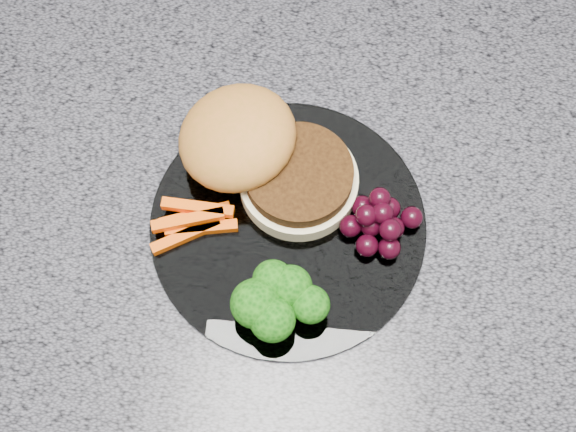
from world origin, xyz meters
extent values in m
plane|color=#AAA08E|center=(0.00, 0.00, 0.00)|extent=(4.00, 4.00, 0.00)
cube|color=brown|center=(0.00, 0.00, 0.43)|extent=(1.20, 0.60, 0.86)
cube|color=#555560|center=(0.00, 0.00, 0.88)|extent=(1.20, 0.60, 0.04)
cylinder|color=white|center=(-0.12, -0.07, 0.90)|extent=(0.26, 0.26, 0.01)
cylinder|color=beige|center=(-0.11, -0.03, 0.92)|extent=(0.13, 0.13, 0.02)
cylinder|color=#3F240C|center=(-0.11, -0.03, 0.93)|extent=(0.12, 0.12, 0.02)
ellipsoid|color=#B3652C|center=(-0.17, 0.00, 0.94)|extent=(0.13, 0.13, 0.06)
cube|color=#F35404|center=(-0.20, -0.07, 0.91)|extent=(0.07, 0.03, 0.01)
cube|color=#F35404|center=(-0.20, -0.08, 0.91)|extent=(0.07, 0.02, 0.01)
cube|color=#F35404|center=(-0.21, -0.09, 0.91)|extent=(0.06, 0.04, 0.01)
cube|color=#F35404|center=(-0.20, -0.07, 0.92)|extent=(0.07, 0.01, 0.01)
cube|color=#F35404|center=(-0.21, -0.08, 0.92)|extent=(0.07, 0.03, 0.01)
cylinder|color=#538530|center=(-0.14, -0.16, 0.92)|extent=(0.02, 0.02, 0.02)
ellipsoid|color=#0A3E08|center=(-0.14, -0.16, 0.94)|extent=(0.04, 0.04, 0.04)
cylinder|color=#538530|center=(-0.11, -0.14, 0.92)|extent=(0.01, 0.01, 0.02)
ellipsoid|color=#0A3E08|center=(-0.11, -0.14, 0.94)|extent=(0.04, 0.04, 0.03)
cylinder|color=#538530|center=(-0.12, -0.17, 0.92)|extent=(0.01, 0.01, 0.02)
ellipsoid|color=#0A3E08|center=(-0.12, -0.17, 0.94)|extent=(0.04, 0.04, 0.04)
cylinder|color=#538530|center=(-0.09, -0.16, 0.92)|extent=(0.01, 0.01, 0.02)
ellipsoid|color=#0A3E08|center=(-0.09, -0.16, 0.94)|extent=(0.03, 0.03, 0.03)
cylinder|color=#538530|center=(-0.13, -0.14, 0.92)|extent=(0.01, 0.01, 0.02)
ellipsoid|color=#0A3E08|center=(-0.13, -0.14, 0.94)|extent=(0.04, 0.04, 0.03)
sphere|color=black|center=(-0.04, -0.07, 0.92)|extent=(0.02, 0.02, 0.02)
sphere|color=black|center=(-0.02, -0.07, 0.92)|extent=(0.02, 0.02, 0.02)
sphere|color=black|center=(-0.02, -0.05, 0.92)|extent=(0.02, 0.02, 0.02)
sphere|color=black|center=(-0.05, -0.05, 0.92)|extent=(0.02, 0.02, 0.02)
sphere|color=black|center=(-0.06, -0.07, 0.92)|extent=(0.02, 0.02, 0.02)
sphere|color=black|center=(-0.04, -0.09, 0.92)|extent=(0.02, 0.02, 0.02)
sphere|color=black|center=(-0.02, -0.09, 0.92)|extent=(0.02, 0.02, 0.02)
sphere|color=black|center=(0.00, -0.06, 0.92)|extent=(0.02, 0.02, 0.02)
sphere|color=black|center=(-0.03, -0.06, 0.93)|extent=(0.02, 0.02, 0.02)
sphere|color=black|center=(-0.05, -0.07, 0.93)|extent=(0.02, 0.02, 0.02)
sphere|color=black|center=(-0.02, -0.08, 0.93)|extent=(0.02, 0.02, 0.02)
sphere|color=black|center=(-0.03, -0.05, 0.93)|extent=(0.02, 0.02, 0.02)
camera|label=1|loc=(-0.10, -0.34, 1.61)|focal=50.00mm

